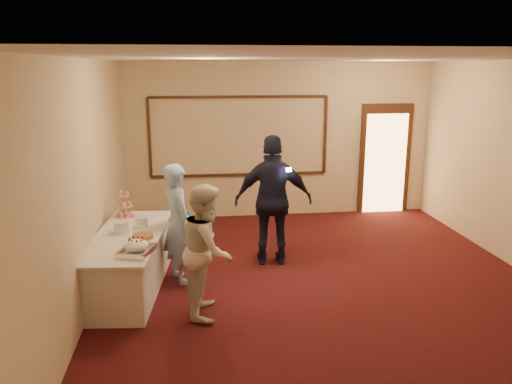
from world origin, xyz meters
TOP-DOWN VIEW (x-y plane):
  - floor at (0.00, 0.00)m, footprint 7.00×7.00m
  - room_walls at (0.00, 0.00)m, footprint 6.04×7.04m
  - wall_molding at (-0.80, 3.47)m, footprint 3.45×0.04m
  - doorway at (2.15, 3.45)m, footprint 1.05×0.07m
  - buffet_table at (-2.57, 0.30)m, footprint 1.08×2.28m
  - pavlova_tray at (-2.39, -0.41)m, footprint 0.45×0.54m
  - cupcake_stand at (-2.71, 1.13)m, footprint 0.28×0.28m
  - plate_stack_a at (-2.66, 0.34)m, footprint 0.20×0.20m
  - plate_stack_b at (-2.42, 0.58)m, footprint 0.17×0.17m
  - tart at (-2.36, 0.09)m, footprint 0.30×0.30m
  - man at (-1.93, 0.51)m, footprint 0.61×0.72m
  - woman at (-1.56, -0.47)m, footprint 0.69×0.84m
  - guest at (-0.54, 0.98)m, footprint 1.19×0.59m
  - camera_flash at (-0.36, 0.75)m, footprint 0.08×0.06m

SIDE VIEW (x-z plane):
  - floor at x=0.00m, z-range 0.00..0.00m
  - buffet_table at x=-2.57m, z-range 0.00..0.77m
  - woman at x=-1.56m, z-range 0.00..1.59m
  - tart at x=-2.36m, z-range 0.77..0.83m
  - man at x=-1.93m, z-range 0.00..1.66m
  - plate_stack_b at x=-2.42m, z-range 0.77..0.92m
  - pavlova_tray at x=-2.39m, z-range 0.76..0.93m
  - plate_stack_a at x=-2.66m, z-range 0.77..0.94m
  - cupcake_stand at x=-2.71m, z-range 0.71..1.13m
  - guest at x=-0.54m, z-range 0.00..1.95m
  - doorway at x=2.15m, z-range -0.02..2.18m
  - camera_flash at x=-0.36m, z-range 1.46..1.51m
  - wall_molding at x=-0.80m, z-range 0.83..2.38m
  - room_walls at x=0.00m, z-range 0.52..3.54m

